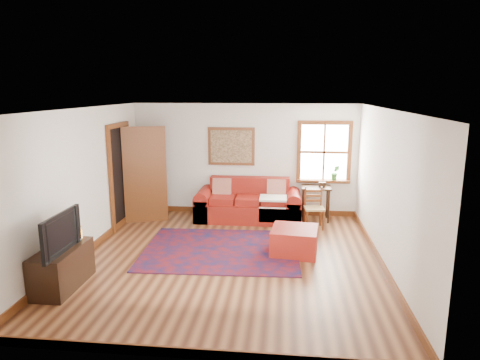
# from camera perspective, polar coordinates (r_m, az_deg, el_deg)

# --- Properties ---
(ground) EXTENTS (5.50, 5.50, 0.00)m
(ground) POSITION_cam_1_polar(r_m,az_deg,el_deg) (7.32, -1.46, -10.48)
(ground) COLOR #472313
(ground) RESTS_ON ground
(room_envelope) EXTENTS (5.04, 5.54, 2.52)m
(room_envelope) POSITION_cam_1_polar(r_m,az_deg,el_deg) (6.88, -1.52, 2.39)
(room_envelope) COLOR silver
(room_envelope) RESTS_ON ground
(window) EXTENTS (1.18, 0.20, 1.38)m
(window) POSITION_cam_1_polar(r_m,az_deg,el_deg) (9.57, 11.30, 2.83)
(window) COLOR white
(window) RESTS_ON ground
(doorway) EXTENTS (0.89, 1.08, 2.14)m
(doorway) POSITION_cam_1_polar(r_m,az_deg,el_deg) (9.20, -13.76, 0.81)
(doorway) COLOR black
(doorway) RESTS_ON ground
(framed_artwork) EXTENTS (1.05, 0.07, 0.85)m
(framed_artwork) POSITION_cam_1_polar(r_m,az_deg,el_deg) (9.58, -1.17, 4.50)
(framed_artwork) COLOR brown
(framed_artwork) RESTS_ON ground
(persian_rug) EXTENTS (2.78, 2.27, 0.02)m
(persian_rug) POSITION_cam_1_polar(r_m,az_deg,el_deg) (7.71, -2.55, -9.23)
(persian_rug) COLOR #600D11
(persian_rug) RESTS_ON ground
(red_leather_sofa) EXTENTS (2.27, 0.94, 0.89)m
(red_leather_sofa) POSITION_cam_1_polar(r_m,az_deg,el_deg) (9.39, 1.18, -3.48)
(red_leather_sofa) COLOR maroon
(red_leather_sofa) RESTS_ON ground
(red_ottoman) EXTENTS (0.86, 0.86, 0.44)m
(red_ottoman) POSITION_cam_1_polar(r_m,az_deg,el_deg) (7.57, 7.26, -8.01)
(red_ottoman) COLOR maroon
(red_ottoman) RESTS_ON ground
(side_table) EXTENTS (0.63, 0.47, 0.75)m
(side_table) POSITION_cam_1_polar(r_m,az_deg,el_deg) (9.36, 10.10, -1.62)
(side_table) COLOR black
(side_table) RESTS_ON ground
(ladder_back_chair) EXTENTS (0.43, 0.41, 0.83)m
(ladder_back_chair) POSITION_cam_1_polar(r_m,az_deg,el_deg) (8.92, 9.83, -3.48)
(ladder_back_chair) COLOR tan
(ladder_back_chair) RESTS_ON ground
(media_cabinet) EXTENTS (0.48, 1.07, 0.59)m
(media_cabinet) POSITION_cam_1_polar(r_m,az_deg,el_deg) (6.75, -22.61, -10.75)
(media_cabinet) COLOR black
(media_cabinet) RESTS_ON ground
(television) EXTENTS (0.13, 0.98, 0.57)m
(television) POSITION_cam_1_polar(r_m,az_deg,el_deg) (6.43, -23.48, -6.47)
(television) COLOR black
(television) RESTS_ON media_cabinet
(candle_hurricane) EXTENTS (0.12, 0.12, 0.18)m
(candle_hurricane) POSITION_cam_1_polar(r_m,az_deg,el_deg) (6.98, -20.73, -6.56)
(candle_hurricane) COLOR silver
(candle_hurricane) RESTS_ON media_cabinet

